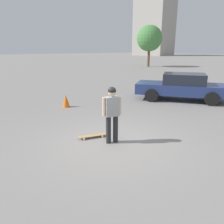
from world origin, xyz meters
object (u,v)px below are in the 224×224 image
at_px(person, 112,111).
at_px(car_parked_near, 182,86).
at_px(skateboard, 92,136).
at_px(traffic_cone, 66,101).

relative_size(person, car_parked_near, 0.34).
xyz_separation_m(skateboard, traffic_cone, (1.31, 3.89, 0.23)).
height_order(person, traffic_cone, person).
xyz_separation_m(skateboard, car_parked_near, (6.75, 1.05, 0.68)).
bearing_deg(person, traffic_cone, 98.18).
bearing_deg(car_parked_near, person, 72.85).
bearing_deg(car_parked_near, skateboard, 66.92).
bearing_deg(traffic_cone, skateboard, -108.66).
distance_m(person, traffic_cone, 4.73).
bearing_deg(skateboard, person, 129.39).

